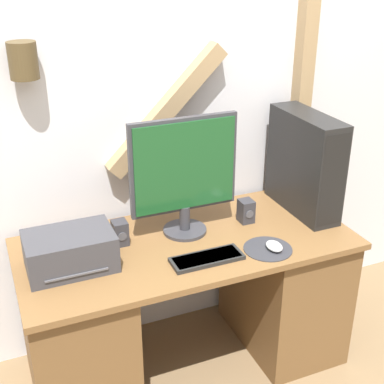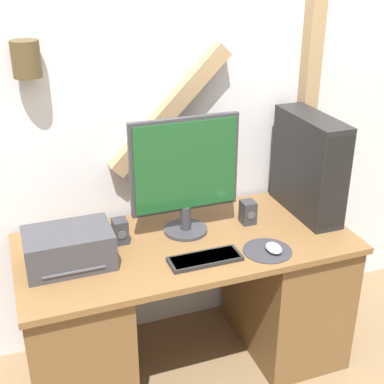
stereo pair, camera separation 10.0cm
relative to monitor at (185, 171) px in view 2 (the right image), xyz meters
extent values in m
cube|color=silver|center=(-0.03, 0.32, 0.31)|extent=(6.40, 0.05, 2.70)
cube|color=#9E7F56|center=(0.77, 0.25, 0.22)|extent=(0.08, 0.08, 1.01)
cube|color=#9E7F56|center=(0.01, 0.25, 0.22)|extent=(0.61, 0.08, 0.61)
cylinder|color=#4C3D23|center=(-0.62, 0.23, 0.51)|extent=(0.12, 0.12, 0.15)
cube|color=brown|center=(-0.03, -0.09, -0.33)|extent=(1.55, 0.71, 0.03)
cube|color=brown|center=(-0.58, -0.09, -0.69)|extent=(0.44, 0.65, 0.70)
cube|color=brown|center=(0.52, -0.09, -0.69)|extent=(0.44, 0.65, 0.70)
cylinder|color=#333338|center=(0.00, 0.00, -0.30)|extent=(0.21, 0.21, 0.02)
cylinder|color=#333338|center=(0.00, 0.00, -0.24)|extent=(0.05, 0.05, 0.12)
cube|color=#333338|center=(0.00, 0.01, 0.03)|extent=(0.51, 0.03, 0.45)
cube|color=#194C23|center=(0.00, -0.01, 0.03)|extent=(0.48, 0.01, 0.42)
cube|color=black|center=(-0.01, -0.28, -0.30)|extent=(0.32, 0.12, 0.02)
cube|color=#424242|center=(-0.01, -0.28, -0.30)|extent=(0.30, 0.10, 0.01)
cylinder|color=#2D2D33|center=(0.28, -0.30, -0.31)|extent=(0.22, 0.22, 0.00)
ellipsoid|color=silver|center=(0.31, -0.32, -0.29)|extent=(0.07, 0.10, 0.03)
cube|color=black|center=(0.65, -0.01, -0.06)|extent=(0.16, 0.48, 0.51)
cube|color=black|center=(0.65, -0.24, -0.06)|extent=(0.14, 0.01, 0.46)
cube|color=#38383D|center=(-0.56, -0.11, -0.23)|extent=(0.37, 0.24, 0.16)
cube|color=#515156|center=(-0.56, -0.18, -0.27)|extent=(0.26, 0.11, 0.01)
cube|color=#2D2D33|center=(-0.32, 0.00, -0.25)|extent=(0.07, 0.07, 0.12)
cylinder|color=#47474C|center=(-0.32, -0.03, -0.25)|extent=(0.04, 0.00, 0.04)
cube|color=#2D2D33|center=(0.32, -0.02, -0.25)|extent=(0.07, 0.07, 0.12)
cylinder|color=#47474C|center=(0.32, -0.06, -0.25)|extent=(0.04, 0.00, 0.04)
camera|label=1|loc=(-0.84, -2.09, 0.94)|focal=50.00mm
camera|label=2|loc=(-0.74, -2.12, 0.94)|focal=50.00mm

